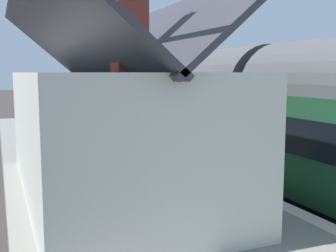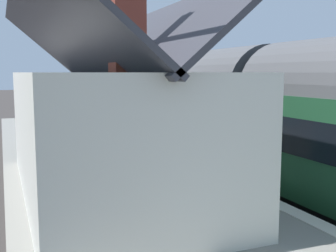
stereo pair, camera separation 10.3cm
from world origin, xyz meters
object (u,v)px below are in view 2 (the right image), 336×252
Objects in this scene: planter_edge_far at (143,140)px; planter_bench_right at (75,132)px; planter_edge_near at (74,128)px; planter_bench_left at (60,132)px; planter_by_door at (112,122)px; station_sign_board at (125,113)px; station_building at (106,126)px; train at (261,116)px; bench_platform_end at (80,118)px; planter_under_sign at (42,140)px; lamp_post_platform at (114,70)px.

planter_bench_right is at bearing 36.67° from planter_edge_far.
planter_bench_left is at bearing 137.29° from planter_edge_near.
planter_by_door is 4.10m from station_sign_board.
station_building is 8.98m from planter_edge_near.
train is 7.58m from planter_bench_right.
planter_bench_left is 3.01m from planter_by_door.
train is 26.19× the size of planter_bench_right.
planter_bench_right is 0.97× the size of planter_edge_far.
train is at bearing -142.66° from planter_bench_right.
bench_platform_end is (9.77, 3.66, -0.88)m from train.
planter_by_door is at bearing -1.43° from planter_edge_far.
planter_edge_near is 2.04m from planter_by_door.
planter_by_door is (2.25, -2.08, 0.07)m from planter_bench_right.
bench_platform_end is 6.52m from planter_edge_far.
planter_bench_right is 0.87× the size of planter_under_sign.
station_building is at bearing 163.81° from lamp_post_platform.
lamp_post_platform is (-2.12, -1.26, 2.46)m from planter_edge_near.
bench_platform_end is at bearing -22.06° from planter_under_sign.
planter_bench_left is at bearing 36.41° from planter_edge_far.
planter_edge_near is 4.44m from planter_edge_far.
train is 8.64m from planter_by_door.
bench_platform_end is at bearing 20.52° from train.
planter_bench_right is at bearing 37.34° from train.
planter_bench_right is at bearing 171.58° from planter_edge_near.
train is 23.67× the size of planter_by_door.
planter_bench_right is 2.37m from planter_under_sign.
planter_by_door is (4.89, -0.12, 0.10)m from planter_edge_far.
planter_bench_right reaches higher than planter_edge_far.
planter_edge_far is 0.18× the size of lamp_post_platform.
bench_platform_end is 2.00× the size of planter_bench_left.
planter_bench_left is 0.91× the size of planter_by_door.
planter_edge_far is at bearing -27.09° from station_building.
station_sign_board is at bearing -174.84° from lamp_post_platform.
bench_platform_end is 0.36× the size of lamp_post_platform.
bench_platform_end reaches higher than planter_by_door.
bench_platform_end is at bearing -16.17° from planter_edge_near.
planter_edge_far is (-4.08, -1.75, 0.02)m from planter_edge_near.
planter_edge_far is at bearing 37.86° from train.
planter_under_sign is 3.45m from planter_edge_far.
planter_bench_right is at bearing -36.65° from planter_under_sign.
station_sign_board is at bearing -173.10° from bench_platform_end.
lamp_post_platform is (-1.36, -1.96, 2.47)m from planter_bench_left.
bench_platform_end is 1.76× the size of planter_under_sign.
planter_edge_far is (-2.63, -1.96, -0.03)m from planter_bench_right.
planter_under_sign is 5.43m from planter_by_door.
station_sign_board is (-2.42, -2.05, 0.92)m from planter_bench_left.
lamp_post_platform is 1.88m from station_sign_board.
lamp_post_platform reaches higher than bench_platform_end.
planter_edge_near is (0.76, -0.70, 0.01)m from planter_bench_left.
train is 4.63× the size of lamp_post_platform.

